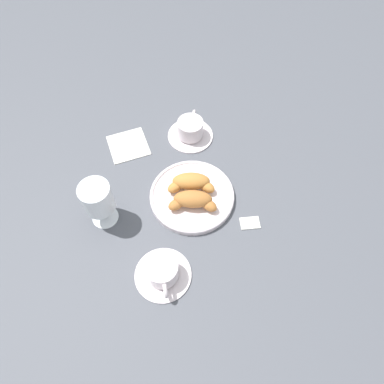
% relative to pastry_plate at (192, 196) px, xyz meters
% --- Properties ---
extents(ground_plane, '(2.20, 2.20, 0.00)m').
position_rel_pastry_plate_xyz_m(ground_plane, '(-0.03, -0.02, -0.01)').
color(ground_plane, '#4C4F56').
extents(pastry_plate, '(0.23, 0.23, 0.02)m').
position_rel_pastry_plate_xyz_m(pastry_plate, '(0.00, 0.00, 0.00)').
color(pastry_plate, silver).
rests_on(pastry_plate, ground_plane).
extents(croissant_large, '(0.14, 0.07, 0.04)m').
position_rel_pastry_plate_xyz_m(croissant_large, '(0.00, -0.02, 0.03)').
color(croissant_large, '#BC7A38').
rests_on(croissant_large, pastry_plate).
extents(croissant_small, '(0.14, 0.07, 0.04)m').
position_rel_pastry_plate_xyz_m(croissant_small, '(0.00, 0.03, 0.03)').
color(croissant_small, '#AD6B33').
rests_on(croissant_small, pastry_plate).
extents(coffee_cup_near, '(0.14, 0.14, 0.06)m').
position_rel_pastry_plate_xyz_m(coffee_cup_near, '(0.09, 0.21, 0.02)').
color(coffee_cup_near, silver).
rests_on(coffee_cup_near, ground_plane).
extents(coffee_cup_far, '(0.14, 0.14, 0.06)m').
position_rel_pastry_plate_xyz_m(coffee_cup_far, '(-0.01, -0.22, 0.02)').
color(coffee_cup_far, silver).
rests_on(coffee_cup_far, ground_plane).
extents(juice_glass_left, '(0.08, 0.08, 0.14)m').
position_rel_pastry_plate_xyz_m(juice_glass_left, '(0.23, 0.04, 0.08)').
color(juice_glass_left, white).
rests_on(juice_glass_left, ground_plane).
extents(sugar_packet, '(0.05, 0.03, 0.01)m').
position_rel_pastry_plate_xyz_m(sugar_packet, '(-0.14, 0.09, -0.01)').
color(sugar_packet, white).
rests_on(sugar_packet, ground_plane).
extents(folded_napkin, '(0.14, 0.14, 0.01)m').
position_rel_pastry_plate_xyz_m(folded_napkin, '(0.17, -0.19, -0.01)').
color(folded_napkin, silver).
rests_on(folded_napkin, ground_plane).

